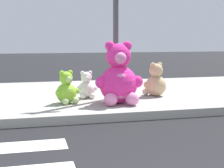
# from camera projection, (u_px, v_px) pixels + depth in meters

# --- Properties ---
(sidewalk) EXTENTS (28.00, 4.40, 0.15)m
(sidewalk) POSITION_uv_depth(u_px,v_px,m) (63.00, 97.00, 7.53)
(sidewalk) COLOR #9E9B93
(sidewalk) RESTS_ON ground_plane
(sign_pole) EXTENTS (0.56, 0.11, 3.20)m
(sign_pole) POSITION_uv_depth(u_px,v_px,m) (116.00, 14.00, 6.76)
(sign_pole) COLOR #4C4C51
(sign_pole) RESTS_ON sidewalk
(plush_pink_large) EXTENTS (0.90, 0.79, 1.16)m
(plush_pink_large) POSITION_uv_depth(u_px,v_px,m) (119.00, 79.00, 6.34)
(plush_pink_large) COLOR #F22D93
(plush_pink_large) RESTS_ON sidewalk
(plush_white) EXTENTS (0.43, 0.38, 0.56)m
(plush_white) POSITION_uv_depth(u_px,v_px,m) (87.00, 87.00, 6.94)
(plush_white) COLOR white
(plush_white) RESTS_ON sidewalk
(plush_lime) EXTENTS (0.46, 0.44, 0.62)m
(plush_lime) POSITION_uv_depth(u_px,v_px,m) (67.00, 90.00, 6.37)
(plush_lime) COLOR #8CD133
(plush_lime) RESTS_ON sidewalk
(plush_tan) EXTENTS (0.52, 0.51, 0.71)m
(plush_tan) POSITION_uv_depth(u_px,v_px,m) (155.00, 82.00, 7.21)
(plush_tan) COLOR tan
(plush_tan) RESTS_ON sidewalk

